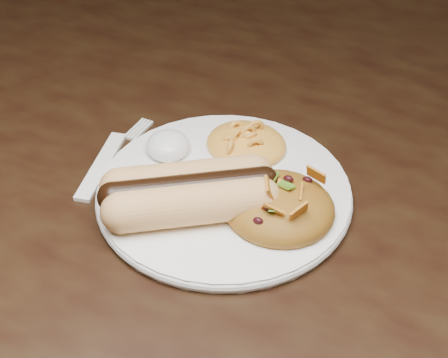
% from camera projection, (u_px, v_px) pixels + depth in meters
% --- Properties ---
extents(table, '(1.60, 0.90, 0.75)m').
position_uv_depth(table, '(342.00, 190.00, 0.76)').
color(table, black).
rests_on(table, floor).
extents(plate, '(0.24, 0.24, 0.01)m').
position_uv_depth(plate, '(224.00, 193.00, 0.61)').
color(plate, white).
rests_on(plate, table).
extents(hotdog, '(0.12, 0.13, 0.03)m').
position_uv_depth(hotdog, '(189.00, 192.00, 0.57)').
color(hotdog, '#F5C65F').
rests_on(hotdog, plate).
extents(mac_and_cheese, '(0.08, 0.07, 0.03)m').
position_uv_depth(mac_and_cheese, '(247.00, 135.00, 0.64)').
color(mac_and_cheese, yellow).
rests_on(mac_and_cheese, plate).
extents(sour_cream, '(0.05, 0.05, 0.02)m').
position_uv_depth(sour_cream, '(168.00, 142.00, 0.63)').
color(sour_cream, white).
rests_on(sour_cream, plate).
extents(taco_salad, '(0.10, 0.09, 0.04)m').
position_uv_depth(taco_salad, '(279.00, 199.00, 0.57)').
color(taco_salad, '#B82100').
rests_on(taco_salad, plate).
extents(fork, '(0.05, 0.13, 0.00)m').
position_uv_depth(fork, '(101.00, 166.00, 0.64)').
color(fork, white).
rests_on(fork, table).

